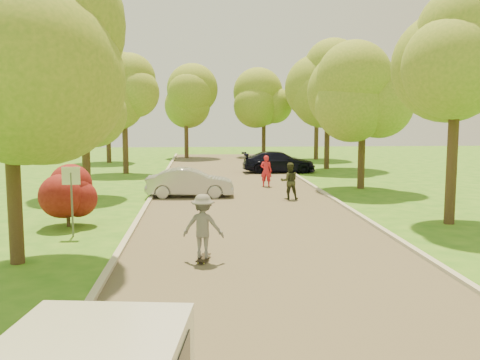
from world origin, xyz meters
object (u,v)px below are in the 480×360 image
object	(u,v)px
street_sign	(71,187)
skateboarder	(203,226)
longboard	(203,258)
person_olive	(289,181)
person_striped	(266,171)
dark_sedan	(279,162)
silver_sedan	(190,183)

from	to	relation	value
street_sign	skateboarder	bearing A→B (deg)	-38.33
longboard	skateboarder	world-z (taller)	skateboarder
street_sign	person_olive	size ratio (longest dim) A/B	1.31
person_striped	person_olive	bearing A→B (deg)	113.81
street_sign	person_olive	distance (m)	10.40
dark_sedan	person_striped	xyz separation A→B (m)	(-1.67, -6.80, 0.14)
longboard	person_striped	world-z (taller)	person_striped
street_sign	skateboarder	world-z (taller)	street_sign
longboard	skateboarder	bearing A→B (deg)	166.06
skateboarder	person_striped	size ratio (longest dim) A/B	1.00
skateboarder	person_striped	bearing A→B (deg)	-90.79
person_striped	longboard	bearing A→B (deg)	93.75
skateboarder	silver_sedan	bearing A→B (deg)	-74.59
dark_sedan	skateboarder	distance (m)	21.62
street_sign	dark_sedan	distance (m)	20.03
street_sign	dark_sedan	bearing A→B (deg)	62.96
person_striped	street_sign	bearing A→B (deg)	73.20
silver_sedan	person_olive	size ratio (longest dim) A/B	2.41
street_sign	dark_sedan	xyz separation A→B (m)	(9.10, 17.83, -0.87)
street_sign	silver_sedan	bearing A→B (deg)	65.82
person_striped	person_olive	size ratio (longest dim) A/B	1.00
silver_sedan	person_striped	xyz separation A→B (m)	(3.93, 3.23, 0.17)
person_olive	silver_sedan	bearing A→B (deg)	-15.67
silver_sedan	dark_sedan	xyz separation A→B (m)	(5.60, 10.03, 0.03)
street_sign	silver_sedan	size ratio (longest dim) A/B	0.54
skateboarder	person_striped	world-z (taller)	skateboarder
person_olive	longboard	bearing A→B (deg)	66.83
street_sign	longboard	size ratio (longest dim) A/B	2.48
street_sign	longboard	bearing A→B (deg)	-38.33
silver_sedan	person_olive	xyz separation A→B (m)	(4.43, -1.11, 0.17)
person_striped	silver_sedan	bearing A→B (deg)	56.58
silver_sedan	longboard	xyz separation A→B (m)	(0.54, -10.99, -0.57)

